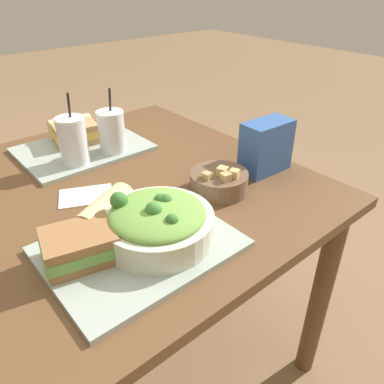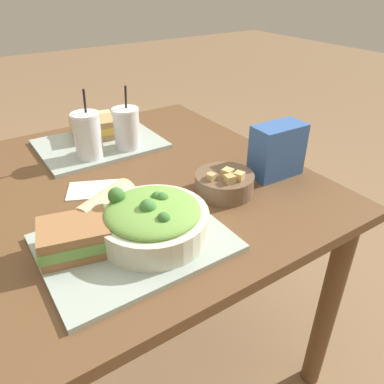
{
  "view_description": "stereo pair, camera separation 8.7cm",
  "coord_description": "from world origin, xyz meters",
  "px_view_note": "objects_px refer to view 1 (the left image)",
  "views": [
    {
      "loc": [
        -0.35,
        -0.82,
        1.23
      ],
      "look_at": [
        0.13,
        -0.25,
        0.78
      ],
      "focal_mm": 35.0,
      "sensor_mm": 36.0,
      "label": 1
    },
    {
      "loc": [
        -0.28,
        -0.87,
        1.23
      ],
      "look_at": [
        0.13,
        -0.25,
        0.78
      ],
      "focal_mm": 35.0,
      "sensor_mm": 36.0,
      "label": 2
    }
  ],
  "objects_px": {
    "soup_bowl": "(219,181)",
    "drink_cup_red": "(112,133)",
    "drink_cup_dark": "(73,142)",
    "baguette_near": "(107,210)",
    "baguette_far": "(71,126)",
    "salad_bowl": "(157,222)",
    "napkin_folded": "(86,196)",
    "chip_bag": "(266,147)",
    "sandwich_near": "(80,246)",
    "sandwich_far": "(76,133)"
  },
  "relations": [
    {
      "from": "salad_bowl",
      "to": "drink_cup_red",
      "type": "height_order",
      "value": "drink_cup_red"
    },
    {
      "from": "baguette_near",
      "to": "sandwich_far",
      "type": "relative_size",
      "value": 1.06
    },
    {
      "from": "drink_cup_dark",
      "to": "salad_bowl",
      "type": "bearing_deg",
      "value": -93.56
    },
    {
      "from": "baguette_near",
      "to": "salad_bowl",
      "type": "bearing_deg",
      "value": 178.0
    },
    {
      "from": "salad_bowl",
      "to": "drink_cup_dark",
      "type": "relative_size",
      "value": 1.14
    },
    {
      "from": "chip_bag",
      "to": "salad_bowl",
      "type": "bearing_deg",
      "value": -168.01
    },
    {
      "from": "baguette_near",
      "to": "drink_cup_red",
      "type": "height_order",
      "value": "drink_cup_red"
    },
    {
      "from": "drink_cup_dark",
      "to": "baguette_near",
      "type": "bearing_deg",
      "value": -103.9
    },
    {
      "from": "baguette_far",
      "to": "napkin_folded",
      "type": "bearing_deg",
      "value": 167.53
    },
    {
      "from": "salad_bowl",
      "to": "soup_bowl",
      "type": "height_order",
      "value": "salad_bowl"
    },
    {
      "from": "sandwich_near",
      "to": "sandwich_far",
      "type": "bearing_deg",
      "value": 79.27
    },
    {
      "from": "sandwich_far",
      "to": "drink_cup_red",
      "type": "distance_m",
      "value": 0.15
    },
    {
      "from": "sandwich_far",
      "to": "baguette_far",
      "type": "distance_m",
      "value": 0.07
    },
    {
      "from": "baguette_near",
      "to": "baguette_far",
      "type": "xyz_separation_m",
      "value": [
        0.17,
        0.54,
        0.0
      ]
    },
    {
      "from": "baguette_far",
      "to": "chip_bag",
      "type": "height_order",
      "value": "chip_bag"
    },
    {
      "from": "baguette_near",
      "to": "drink_cup_red",
      "type": "distance_m",
      "value": 0.4
    },
    {
      "from": "baguette_near",
      "to": "baguette_far",
      "type": "distance_m",
      "value": 0.57
    },
    {
      "from": "baguette_far",
      "to": "chip_bag",
      "type": "xyz_separation_m",
      "value": [
        0.33,
        -0.59,
        0.03
      ]
    },
    {
      "from": "chip_bag",
      "to": "sandwich_far",
      "type": "bearing_deg",
      "value": 125.65
    },
    {
      "from": "soup_bowl",
      "to": "sandwich_near",
      "type": "height_order",
      "value": "same"
    },
    {
      "from": "sandwich_near",
      "to": "napkin_folded",
      "type": "xyz_separation_m",
      "value": [
        0.12,
        0.23,
        -0.04
      ]
    },
    {
      "from": "sandwich_near",
      "to": "baguette_near",
      "type": "distance_m",
      "value": 0.13
    },
    {
      "from": "salad_bowl",
      "to": "sandwich_far",
      "type": "bearing_deg",
      "value": 80.86
    },
    {
      "from": "baguette_far",
      "to": "chip_bag",
      "type": "distance_m",
      "value": 0.67
    },
    {
      "from": "soup_bowl",
      "to": "drink_cup_dark",
      "type": "distance_m",
      "value": 0.45
    },
    {
      "from": "soup_bowl",
      "to": "baguette_near",
      "type": "height_order",
      "value": "baguette_near"
    },
    {
      "from": "salad_bowl",
      "to": "chip_bag",
      "type": "height_order",
      "value": "chip_bag"
    },
    {
      "from": "baguette_far",
      "to": "drink_cup_red",
      "type": "height_order",
      "value": "drink_cup_red"
    },
    {
      "from": "sandwich_far",
      "to": "drink_cup_dark",
      "type": "relative_size",
      "value": 0.75
    },
    {
      "from": "sandwich_near",
      "to": "baguette_far",
      "type": "bearing_deg",
      "value": 80.43
    },
    {
      "from": "sandwich_near",
      "to": "sandwich_far",
      "type": "xyz_separation_m",
      "value": [
        0.25,
        0.55,
        0.0
      ]
    },
    {
      "from": "salad_bowl",
      "to": "chip_bag",
      "type": "distance_m",
      "value": 0.44
    },
    {
      "from": "soup_bowl",
      "to": "sandwich_far",
      "type": "xyz_separation_m",
      "value": [
        -0.16,
        0.52,
        0.01
      ]
    },
    {
      "from": "sandwich_near",
      "to": "baguette_far",
      "type": "height_order",
      "value": "baguette_far"
    },
    {
      "from": "drink_cup_red",
      "to": "chip_bag",
      "type": "bearing_deg",
      "value": -53.98
    },
    {
      "from": "soup_bowl",
      "to": "drink_cup_red",
      "type": "xyz_separation_m",
      "value": [
        -0.1,
        0.39,
        0.04
      ]
    },
    {
      "from": "salad_bowl",
      "to": "soup_bowl",
      "type": "distance_m",
      "value": 0.26
    },
    {
      "from": "napkin_folded",
      "to": "sandwich_near",
      "type": "bearing_deg",
      "value": -118.11
    },
    {
      "from": "salad_bowl",
      "to": "napkin_folded",
      "type": "xyz_separation_m",
      "value": [
        -0.03,
        0.28,
        -0.05
      ]
    },
    {
      "from": "chip_bag",
      "to": "napkin_folded",
      "type": "height_order",
      "value": "chip_bag"
    },
    {
      "from": "baguette_near",
      "to": "napkin_folded",
      "type": "xyz_separation_m",
      "value": [
        0.02,
        0.16,
        -0.04
      ]
    },
    {
      "from": "drink_cup_red",
      "to": "napkin_folded",
      "type": "relative_size",
      "value": 1.22
    },
    {
      "from": "drink_cup_red",
      "to": "sandwich_far",
      "type": "bearing_deg",
      "value": 114.08
    },
    {
      "from": "soup_bowl",
      "to": "baguette_far",
      "type": "bearing_deg",
      "value": 103.57
    },
    {
      "from": "salad_bowl",
      "to": "sandwich_near",
      "type": "height_order",
      "value": "salad_bowl"
    },
    {
      "from": "drink_cup_red",
      "to": "chip_bag",
      "type": "xyz_separation_m",
      "value": [
        0.28,
        -0.39,
        0.0
      ]
    },
    {
      "from": "sandwich_near",
      "to": "napkin_folded",
      "type": "distance_m",
      "value": 0.27
    },
    {
      "from": "soup_bowl",
      "to": "drink_cup_dark",
      "type": "relative_size",
      "value": 0.74
    },
    {
      "from": "sandwich_far",
      "to": "napkin_folded",
      "type": "distance_m",
      "value": 0.35
    },
    {
      "from": "drink_cup_dark",
      "to": "napkin_folded",
      "type": "relative_size",
      "value": 1.28
    }
  ]
}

